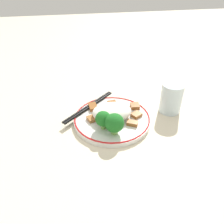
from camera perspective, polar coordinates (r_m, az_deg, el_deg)
ground_plane at (r=0.66m, az=-0.00°, el=-2.43°), size 3.00×3.00×0.00m
plate at (r=0.65m, az=-0.00°, el=-1.81°), size 0.23×0.23×0.02m
rice_mound at (r=0.64m, az=0.04°, el=0.21°), size 0.12×0.09×0.04m
broccoli_back_left at (r=0.59m, az=-2.32°, el=-1.85°), size 0.04×0.04×0.06m
broccoli_back_center at (r=0.57m, az=0.64°, el=-2.94°), size 0.05×0.05×0.06m
meat_near_front at (r=0.69m, az=6.00°, el=1.56°), size 0.03×0.03×0.01m
meat_near_left at (r=0.70m, az=0.06°, el=2.31°), size 0.03×0.03×0.01m
meat_near_right at (r=0.64m, az=-4.80°, el=-1.75°), size 0.04×0.04×0.01m
meat_near_back at (r=0.67m, az=-2.21°, el=0.53°), size 0.05×0.05×0.01m
meat_on_rice_edge at (r=0.62m, az=5.36°, el=-2.94°), size 0.04×0.03×0.01m
meat_mid_left at (r=0.66m, az=3.46°, el=0.18°), size 0.04×0.04×0.01m
meat_mid_right at (r=0.69m, az=-5.03°, el=1.37°), size 0.03×0.04×0.01m
meat_far_scatter at (r=0.65m, az=6.41°, el=-0.73°), size 0.04×0.04×0.01m
chopsticks at (r=0.69m, az=-6.02°, el=1.46°), size 0.17×0.16×0.01m
drinking_glass at (r=0.70m, az=15.23°, el=3.56°), size 0.07×0.07×0.09m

